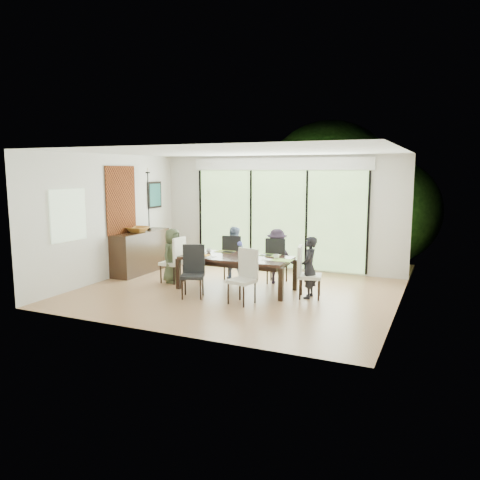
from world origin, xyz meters
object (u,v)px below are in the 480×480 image
at_px(chair_far_right, 277,260).
at_px(person_far_right, 277,256).
at_px(person_right_end, 309,267).
at_px(bowl, 138,229).
at_px(chair_near_left, 192,272).
at_px(chair_near_right, 242,277).
at_px(cup_c, 276,257).
at_px(cup_b, 241,256).
at_px(table_top, 236,258).
at_px(chair_left_end, 172,259).
at_px(vase, 240,254).
at_px(person_far_left, 234,253).
at_px(laptop, 196,254).
at_px(chair_right_end, 310,272).
at_px(person_left_end, 173,256).
at_px(sideboard, 141,252).
at_px(cup_a, 209,251).
at_px(chair_far_left, 234,256).

height_order(chair_far_right, person_far_right, person_far_right).
height_order(person_right_end, bowl, person_right_end).
height_order(chair_near_left, chair_near_right, same).
relative_size(person_right_end, person_far_right, 1.00).
bearing_deg(cup_c, cup_b, -162.90).
relative_size(table_top, person_right_end, 1.86).
relative_size(chair_left_end, vase, 9.17).
bearing_deg(person_right_end, chair_far_right, -136.80).
xyz_separation_m(chair_far_right, person_far_left, (-1.00, -0.02, 0.08)).
height_order(chair_near_left, person_far_left, person_far_left).
xyz_separation_m(chair_near_right, cup_c, (0.30, 0.97, 0.22)).
xyz_separation_m(person_far_left, bowl, (-2.24, -0.38, 0.44)).
height_order(chair_near_right, cup_b, chair_near_right).
bearing_deg(laptop, chair_right_end, -18.85).
relative_size(chair_near_right, person_far_right, 0.85).
distance_m(chair_right_end, bowl, 4.25).
distance_m(chair_left_end, person_left_end, 0.09).
bearing_deg(chair_far_right, person_far_right, 82.88).
xyz_separation_m(cup_c, sideboard, (-3.49, 0.45, -0.24)).
bearing_deg(bowl, cup_c, -5.78).
bearing_deg(person_right_end, laptop, -91.92).
height_order(chair_near_right, sideboard, chair_near_right).
xyz_separation_m(cup_c, bowl, (-3.49, 0.35, 0.30)).
height_order(chair_left_end, cup_b, chair_left_end).
height_order(chair_far_right, cup_c, chair_far_right).
height_order(chair_far_right, chair_near_right, same).
bearing_deg(chair_left_end, table_top, 93.66).
height_order(cup_b, bowl, bowl).
bearing_deg(cup_a, vase, -7.59).
distance_m(table_top, person_right_end, 1.48).
distance_m(person_far_left, person_far_right, 1.00).
relative_size(chair_near_left, laptop, 3.33).
height_order(table_top, person_far_left, person_far_left).
bearing_deg(cup_b, sideboard, 167.05).
height_order(chair_far_left, chair_near_right, same).
xyz_separation_m(chair_far_left, cup_c, (1.25, -0.75, 0.22)).
relative_size(chair_far_left, person_right_end, 0.85).
bearing_deg(cup_c, table_top, -172.87).
relative_size(chair_left_end, cup_c, 8.87).
relative_size(table_top, chair_left_end, 2.18).
height_order(chair_far_left, laptop, chair_far_left).
height_order(person_right_end, cup_b, person_right_end).
relative_size(chair_right_end, person_right_end, 0.85).
xyz_separation_m(laptop, cup_a, (0.15, 0.25, 0.03)).
distance_m(chair_left_end, person_far_right, 2.21).
relative_size(chair_right_end, laptop, 3.33).
bearing_deg(person_right_end, person_left_end, -94.37).
xyz_separation_m(chair_near_left, laptop, (-0.35, 0.77, 0.19)).
xyz_separation_m(person_left_end, person_far_right, (2.03, 0.83, 0.00)).
bearing_deg(cup_c, person_far_left, 149.72).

